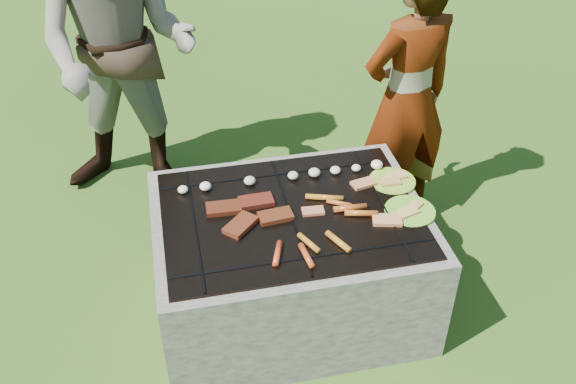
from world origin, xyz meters
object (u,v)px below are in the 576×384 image
Objects in this scene: cook at (407,100)px; fire_pit at (290,264)px; plate_near at (410,211)px; bystander at (119,50)px; plate_far at (392,181)px.

fire_pit is at bearing 23.56° from cook.
bystander is at bearing 134.57° from plate_near.
plate_far is 0.18× the size of cook.
fire_pit is 0.67m from plate_far.
cook is at bearing 71.90° from plate_near.
bystander is at bearing -35.40° from cook.
plate_far is at bearing 14.52° from fire_pit.
plate_far is 1.06× the size of plate_near.
fire_pit is 4.54× the size of plate_far.
plate_far is 0.25m from plate_near.
fire_pit is 1.57m from bystander.
cook reaches higher than plate_near.
fire_pit is 1.13m from cook.
plate_near is 0.78m from cook.
plate_near is 1.88m from bystander.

